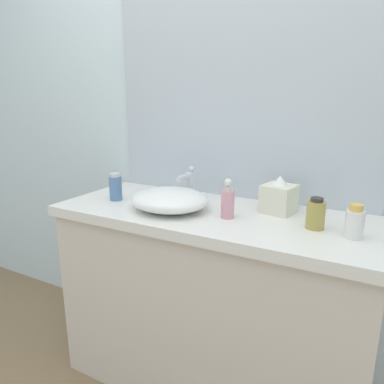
# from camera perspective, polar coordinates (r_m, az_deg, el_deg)

# --- Properties ---
(bathroom_wall_rear) EXTENTS (6.00, 0.06, 2.60)m
(bathroom_wall_rear) POSITION_cam_1_polar(r_m,az_deg,el_deg) (1.75, 7.38, 13.15)
(bathroom_wall_rear) COLOR silver
(bathroom_wall_rear) RESTS_ON ground
(vanity_counter) EXTENTS (1.38, 0.56, 0.88)m
(vanity_counter) POSITION_cam_1_polar(r_m,az_deg,el_deg) (1.70, 3.02, -17.34)
(vanity_counter) COLOR beige
(vanity_counter) RESTS_ON ground
(wall_mirror_panel) EXTENTS (1.30, 0.01, 1.28)m
(wall_mirror_panel) POSITION_cam_1_polar(r_m,az_deg,el_deg) (1.71, 7.79, 20.39)
(wall_mirror_panel) COLOR #B2BCC6
(wall_mirror_panel) RESTS_ON vanity_counter
(sink_basin) EXTENTS (0.35, 0.31, 0.09)m
(sink_basin) POSITION_cam_1_polar(r_m,az_deg,el_deg) (1.52, -3.67, -1.22)
(sink_basin) COLOR white
(sink_basin) RESTS_ON vanity_counter
(faucet) EXTENTS (0.03, 0.14, 0.16)m
(faucet) POSITION_cam_1_polar(r_m,az_deg,el_deg) (1.65, -0.63, 1.71)
(faucet) COLOR silver
(faucet) RESTS_ON vanity_counter
(soap_dispenser) EXTENTS (0.05, 0.05, 0.16)m
(soap_dispenser) POSITION_cam_1_polar(r_m,az_deg,el_deg) (1.42, 5.84, -1.59)
(soap_dispenser) COLOR #D18F9B
(soap_dispenser) RESTS_ON vanity_counter
(lotion_bottle) EXTENTS (0.07, 0.07, 0.12)m
(lotion_bottle) POSITION_cam_1_polar(r_m,az_deg,el_deg) (1.38, 19.49, -3.42)
(lotion_bottle) COLOR #A49345
(lotion_bottle) RESTS_ON vanity_counter
(perfume_bottle) EXTENTS (0.06, 0.06, 0.12)m
(perfume_bottle) POSITION_cam_1_polar(r_m,az_deg,el_deg) (1.33, 24.95, -4.52)
(perfume_bottle) COLOR silver
(perfume_bottle) RESTS_ON vanity_counter
(spray_can) EXTENTS (0.06, 0.06, 0.13)m
(spray_can) POSITION_cam_1_polar(r_m,az_deg,el_deg) (1.71, -12.34, 0.78)
(spray_can) COLOR #51769E
(spray_can) RESTS_ON vanity_counter
(tissue_box) EXTENTS (0.15, 0.15, 0.16)m
(tissue_box) POSITION_cam_1_polar(r_m,az_deg,el_deg) (1.53, 13.98, -0.79)
(tissue_box) COLOR beige
(tissue_box) RESTS_ON vanity_counter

